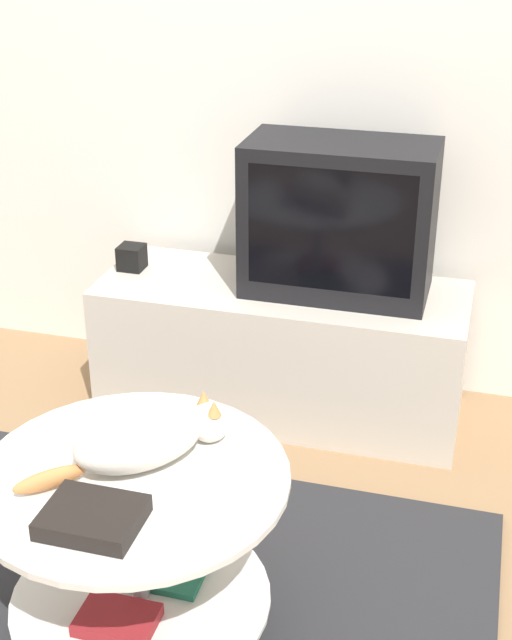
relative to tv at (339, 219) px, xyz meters
name	(u,v)px	position (x,y,z in m)	size (l,w,h in m)	color
ground_plane	(134,612)	(-0.31, -1.15, -0.75)	(12.00, 12.00, 0.00)	#93704C
wall_back	(274,31)	(-0.31, 0.30, 0.55)	(8.00, 0.05, 2.60)	silver
rug	(134,609)	(-0.31, -1.15, -0.74)	(1.89, 1.33, 0.02)	#28282B
tv_stand	(281,349)	(-0.19, -0.03, -0.50)	(1.30, 0.48, 0.49)	beige
tv	(339,219)	(0.00, 0.00, 0.00)	(0.63, 0.33, 0.52)	black
speaker	(132,257)	(-0.76, -0.01, -0.22)	(0.09, 0.09, 0.09)	black
coffee_table	(137,538)	(-0.25, -1.22, -0.43)	(0.75, 0.75, 0.49)	#B2B2B7
dvd_box	(92,518)	(-0.26, -1.41, -0.22)	(0.21, 0.17, 0.04)	black
cat	(144,438)	(-0.24, -1.16, -0.18)	(0.41, 0.42, 0.13)	silver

